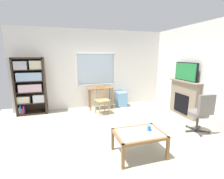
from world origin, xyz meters
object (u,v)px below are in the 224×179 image
Objects in this scene: fireplace at (184,98)px; office_chair at (201,111)px; wooden_chair at (102,100)px; coffee_table at (139,136)px; plastic_drawer_unit at (121,99)px; tv at (186,72)px; bookshelf at (30,84)px; sippy_cup at (149,128)px; desk_under_window at (100,92)px.

office_chair is (-0.46, -1.14, -0.01)m from fireplace.
wooden_chair is 0.99× the size of coffee_table.
wooden_chair is at bearing 93.79° from coffee_table.
plastic_drawer_unit is 0.60× the size of tv.
fireplace is at bearing -18.35° from bookshelf.
sippy_cup is (-0.49, -2.96, 0.24)m from plastic_drawer_unit.
office_chair is at bearing -53.37° from desk_under_window.
bookshelf is 20.21× the size of sippy_cup.
office_chair is (1.10, -2.61, 0.29)m from plastic_drawer_unit.
sippy_cup is (0.39, -2.40, 0.04)m from wooden_chair.
office_chair reaches higher than sippy_cup.
coffee_table is at bearing -52.57° from bookshelf.
plastic_drawer_unit is at bearing 136.29° from tv.
fireplace reaches higher than sippy_cup.
bookshelf reaches higher than office_chair.
desk_under_window is at bearing 81.58° from wooden_chair.
fireplace is 1.21× the size of office_chair.
coffee_table is at bearing -146.34° from fireplace.
plastic_drawer_unit is 0.44× the size of fireplace.
bookshelf is at bearing 127.43° from coffee_table.
tv reaches higher than office_chair.
plastic_drawer_unit is at bearing -1.06° from bookshelf.
tv reaches higher than desk_under_window.
plastic_drawer_unit is at bearing 136.63° from fireplace.
plastic_drawer_unit is at bearing 76.47° from coffee_table.
plastic_drawer_unit is at bearing 3.55° from desk_under_window.
desk_under_window is 0.73× the size of fireplace.
sippy_cup is at bearing -80.80° from wooden_chair.
tv is at bearing 33.88° from coffee_table.
coffee_table is (-1.82, -0.38, -0.17)m from office_chair.
desk_under_window is 0.88× the size of office_chair.
fireplace reaches higher than plastic_drawer_unit.
desk_under_window is at bearing -2.71° from bookshelf.
coffee_table is at bearing -86.21° from wooden_chair.
tv reaches higher than plastic_drawer_unit.
office_chair is at bearing 12.37° from sippy_cup.
tv is at bearing 36.12° from sippy_cup.
plastic_drawer_unit is 0.58× the size of coffee_table.
bookshelf is 4.87m from tv.
desk_under_window is 0.54m from wooden_chair.
wooden_chair is at bearing 159.42° from tv.
office_chair is (1.98, -2.05, 0.09)m from wooden_chair.
bookshelf reaches higher than plastic_drawer_unit.
tv is 0.89× the size of office_chair.
tv is at bearing -43.71° from plastic_drawer_unit.
tv reaches higher than fireplace.
plastic_drawer_unit is 3.09m from coffee_table.
sippy_cup reaches higher than plastic_drawer_unit.
tv is at bearing 180.00° from fireplace.
bookshelf is at bearing 161.58° from tv.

